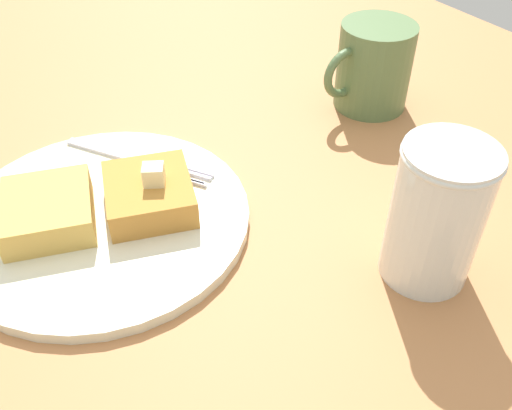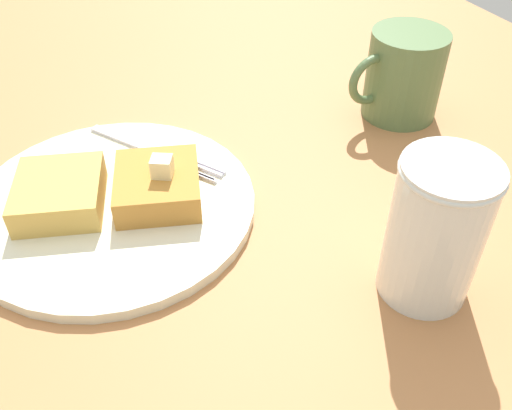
{
  "view_description": "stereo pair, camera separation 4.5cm",
  "coord_description": "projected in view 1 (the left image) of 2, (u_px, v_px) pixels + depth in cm",
  "views": [
    {
      "loc": [
        18.47,
        42.5,
        37.01
      ],
      "look_at": [
        -0.96,
        14.44,
        7.21
      ],
      "focal_mm": 40.0,
      "sensor_mm": 36.0,
      "label": 1
    },
    {
      "loc": [
        14.59,
        44.82,
        37.01
      ],
      "look_at": [
        -0.96,
        14.44,
        7.21
      ],
      "focal_mm": 40.0,
      "sensor_mm": 36.0,
      "label": 2
    }
  ],
  "objects": [
    {
      "name": "toast_slice_left",
      "position": [
        149.0,
        194.0,
        0.5
      ],
      "size": [
        9.62,
        10.03,
        2.72
      ],
      "primitive_type": "cube",
      "rotation": [
        0.0,
        0.0,
        -0.34
      ],
      "color": "#BC7E34",
      "rests_on": "plate"
    },
    {
      "name": "syrup_jar",
      "position": [
        435.0,
        219.0,
        0.43
      ],
      "size": [
        7.17,
        7.17,
        11.77
      ],
      "color": "#5D2C0E",
      "rests_on": "table_surface"
    },
    {
      "name": "toast_slice_middle",
      "position": [
        48.0,
        211.0,
        0.48
      ],
      "size": [
        9.62,
        10.03,
        2.72
      ],
      "primitive_type": "cube",
      "rotation": [
        0.0,
        0.0,
        -0.34
      ],
      "color": "gold",
      "rests_on": "plate"
    },
    {
      "name": "butter_pat_primary",
      "position": [
        154.0,
        175.0,
        0.48
      ],
      "size": [
        2.34,
        2.28,
        1.77
      ],
      "primitive_type": "cube",
      "rotation": [
        0.0,
        0.0,
        2.59
      ],
      "color": "#F3E7AD",
      "rests_on": "toast_slice_left"
    },
    {
      "name": "fork",
      "position": [
        146.0,
        163.0,
        0.55
      ],
      "size": [
        9.54,
        14.42,
        0.36
      ],
      "color": "silver",
      "rests_on": "plate"
    },
    {
      "name": "table_surface",
      "position": [
        167.0,
        175.0,
        0.58
      ],
      "size": [
        108.94,
        108.94,
        2.71
      ],
      "primitive_type": "cube",
      "color": "#B07444",
      "rests_on": "ground"
    },
    {
      "name": "coffee_mug",
      "position": [
        373.0,
        66.0,
        0.62
      ],
      "size": [
        11.16,
        8.13,
        9.44
      ],
      "color": "#557244",
      "rests_on": "table_surface"
    },
    {
      "name": "plate",
      "position": [
        103.0,
        218.0,
        0.5
      ],
      "size": [
        25.63,
        25.63,
        1.05
      ],
      "color": "silver",
      "rests_on": "table_surface"
    }
  ]
}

